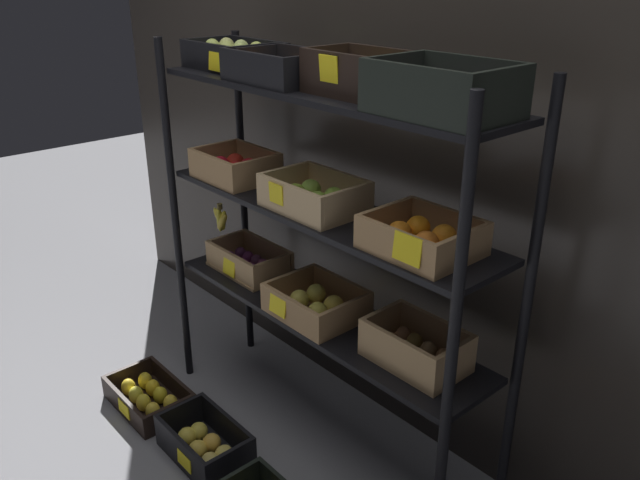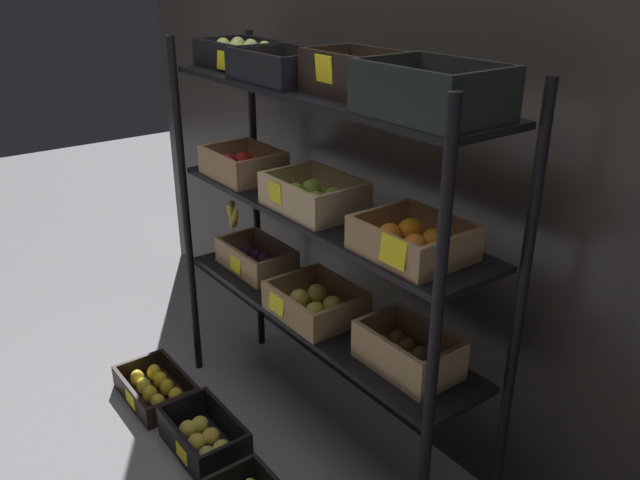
# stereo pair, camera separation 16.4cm
# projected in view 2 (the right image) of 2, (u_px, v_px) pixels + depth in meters

# --- Properties ---
(ground_plane) EXTENTS (10.00, 10.00, 0.00)m
(ground_plane) POSITION_uv_depth(u_px,v_px,m) (320.00, 433.00, 2.56)
(ground_plane) COLOR gray
(storefront_wall) EXTENTS (3.82, 0.12, 2.33)m
(storefront_wall) POSITION_uv_depth(u_px,v_px,m) (403.00, 134.00, 2.31)
(storefront_wall) COLOR #2D2823
(storefront_wall) RESTS_ON ground_plane
(display_rack) EXTENTS (1.55, 0.38, 1.50)m
(display_rack) POSITION_uv_depth(u_px,v_px,m) (319.00, 196.00, 2.16)
(display_rack) COLOR black
(display_rack) RESTS_ON ground_plane
(crate_ground_lemon) EXTENTS (0.38, 0.25, 0.10)m
(crate_ground_lemon) POSITION_uv_depth(u_px,v_px,m) (156.00, 388.00, 2.77)
(crate_ground_lemon) COLOR black
(crate_ground_lemon) RESTS_ON ground_plane
(crate_ground_apple_gold) EXTENTS (0.36, 0.23, 0.14)m
(crate_ground_apple_gold) POSITION_uv_depth(u_px,v_px,m) (204.00, 439.00, 2.46)
(crate_ground_apple_gold) COLOR black
(crate_ground_apple_gold) RESTS_ON ground_plane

